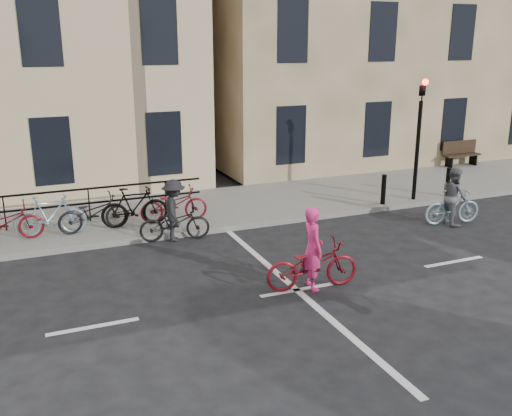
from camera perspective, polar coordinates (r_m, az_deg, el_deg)
name	(u,v)px	position (r m, az deg, el deg)	size (l,w,h in m)	color
ground	(297,290)	(11.65, 4.10, -8.21)	(120.00, 120.00, 0.00)	black
sidewalk	(64,225)	(16.18, -18.69, -1.67)	(46.00, 4.00, 0.15)	slate
building_east	(351,10)	(26.40, 9.49, 18.97)	(14.00, 10.00, 12.00)	#8B7854
traffic_light	(419,125)	(17.81, 16.03, 8.02)	(0.18, 0.30, 3.90)	black
bollard_east	(383,189)	(17.38, 12.63, 1.83)	(0.14, 0.14, 0.90)	black
bollard_west	(448,182)	(18.84, 18.63, 2.48)	(0.14, 0.14, 0.90)	black
bench	(460,152)	(23.73, 19.77, 5.26)	(1.60, 0.41, 0.97)	black
parked_bikes	(50,217)	(15.08, -19.90, -0.81)	(8.30, 1.23, 1.05)	black
cyclist_pink	(312,261)	(11.55, 5.66, -5.26)	(2.00, 0.89, 1.72)	maroon
cyclist_grey	(453,201)	(16.43, 19.11, 0.62)	(1.69, 0.85, 1.58)	#7D9BA4
cyclist_dark	(174,217)	(14.39, -8.16, -0.88)	(1.83, 1.09, 1.57)	black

